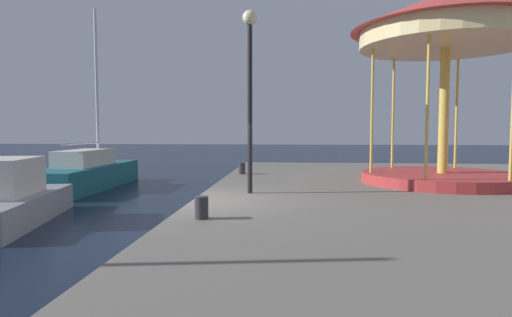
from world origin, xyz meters
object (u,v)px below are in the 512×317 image
sailboat_teal (87,173)px  carousel (446,40)px  motorboat_grey (1,200)px  lamp_post_mid_promenade (250,70)px  bollard_north (202,208)px  bollard_south (242,168)px

sailboat_teal → carousel: 13.80m
motorboat_grey → sailboat_teal: size_ratio=0.66×
sailboat_teal → carousel: size_ratio=1.34×
sailboat_teal → lamp_post_mid_promenade: size_ratio=1.66×
lamp_post_mid_promenade → sailboat_teal: bearing=140.2°
bollard_north → lamp_post_mid_promenade: bearing=79.7°
sailboat_teal → bollard_north: 11.21m
carousel → bollard_south: size_ratio=13.83×
bollard_north → bollard_south: (-0.16, 7.62, 0.00)m
bollard_north → sailboat_teal: bearing=126.1°
lamp_post_mid_promenade → carousel: bearing=24.1°
lamp_post_mid_promenade → bollard_south: size_ratio=11.13×
carousel → bollard_south: carousel is taller
sailboat_teal → carousel: sailboat_teal is taller
lamp_post_mid_promenade → bollard_south: 5.39m
bollard_south → bollard_north: bearing=-88.8°
motorboat_grey → bollard_north: motorboat_grey is taller
lamp_post_mid_promenade → bollard_south: bearing=99.0°
carousel → lamp_post_mid_promenade: 6.09m
motorboat_grey → lamp_post_mid_promenade: lamp_post_mid_promenade is taller
motorboat_grey → sailboat_teal: (-0.91, 6.34, 0.03)m
sailboat_teal → bollard_north: (6.60, -9.06, 0.37)m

